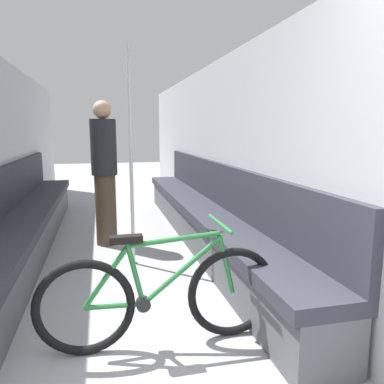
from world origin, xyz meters
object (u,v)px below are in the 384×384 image
at_px(grab_pole_near, 131,161).
at_px(bench_seat_row_left, 23,228).
at_px(bench_seat_row_right, 204,218).
at_px(bicycle, 161,296).
at_px(passenger_standing, 104,172).

bearing_deg(grab_pole_near, bench_seat_row_left, 155.96).
bearing_deg(bench_seat_row_right, bicycle, -112.60).
distance_m(grab_pole_near, passenger_standing, 0.82).
xyz_separation_m(bench_seat_row_left, passenger_standing, (0.89, 0.25, 0.56)).
xyz_separation_m(bench_seat_row_right, grab_pole_near, (-0.90, -0.51, 0.75)).
xyz_separation_m(bicycle, passenger_standing, (-0.31, 2.29, 0.55)).
height_order(bench_seat_row_right, passenger_standing, passenger_standing).
relative_size(bench_seat_row_left, bicycle, 3.44).
height_order(bench_seat_row_left, bicycle, bench_seat_row_left).
relative_size(bench_seat_row_left, bench_seat_row_right, 1.00).
distance_m(bench_seat_row_left, grab_pole_near, 1.46).
height_order(bicycle, grab_pole_near, grab_pole_near).
bearing_deg(bench_seat_row_right, grab_pole_near, -150.55).
bearing_deg(grab_pole_near, passenger_standing, 108.67).
xyz_separation_m(bench_seat_row_right, bicycle, (-0.85, -2.05, 0.01)).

